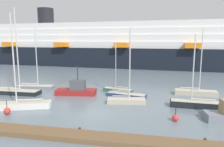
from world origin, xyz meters
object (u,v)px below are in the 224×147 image
object	(u,v)px
sailboat_1	(35,86)
channel_buoy_2	(7,111)
sailboat_4	(195,104)
channel_buoy_1	(175,118)
sailboat_7	(126,94)
fishing_boat_2	(77,89)
sailboat_5	(22,104)
sailboat_2	(118,89)
sailboat_3	(196,92)
sailboat_6	(126,100)
sailboat_0	(17,90)
cruise_ship	(98,47)

from	to	relation	value
sailboat_1	channel_buoy_2	distance (m)	12.47
sailboat_4	channel_buoy_1	size ratio (longest dim) A/B	5.36
sailboat_1	sailboat_7	distance (m)	16.13
channel_buoy_1	fishing_boat_2	bearing A→B (deg)	149.83
sailboat_5	channel_buoy_2	xyz separation A→B (m)	(-0.24, -2.29, -0.17)
sailboat_2	channel_buoy_2	distance (m)	16.26
sailboat_4	sailboat_7	size ratio (longest dim) A/B	0.93
sailboat_2	channel_buoy_1	world-z (taller)	sailboat_2
sailboat_3	channel_buoy_1	world-z (taller)	sailboat_3
sailboat_2	channel_buoy_1	xyz separation A→B (m)	(7.85, -10.78, -0.06)
sailboat_4	sailboat_5	bearing A→B (deg)	15.04
sailboat_3	sailboat_4	bearing A→B (deg)	-98.16
sailboat_1	sailboat_6	distance (m)	17.21
sailboat_3	sailboat_4	world-z (taller)	sailboat_3
sailboat_0	sailboat_6	xyz separation A→B (m)	(17.22, -1.40, -0.12)
sailboat_5	cruise_ship	bearing A→B (deg)	-106.30
sailboat_2	sailboat_5	xyz separation A→B (m)	(-10.31, -10.09, 0.13)
sailboat_1	sailboat_2	bearing A→B (deg)	-5.32
channel_buoy_1	sailboat_3	bearing A→B (deg)	70.10
sailboat_0	cruise_ship	bearing A→B (deg)	84.75
cruise_ship	sailboat_7	bearing A→B (deg)	-65.29
sailboat_0	channel_buoy_1	distance (m)	23.84
sailboat_0	fishing_boat_2	distance (m)	9.32
sailboat_1	cruise_ship	world-z (taller)	cruise_ship
sailboat_3	fishing_boat_2	bearing A→B (deg)	-167.15
sailboat_5	channel_buoy_1	xyz separation A→B (m)	(18.16, -0.69, -0.19)
sailboat_7	fishing_boat_2	size ratio (longest dim) A/B	1.53
channel_buoy_1	channel_buoy_2	world-z (taller)	channel_buoy_1
channel_buoy_2	sailboat_4	bearing A→B (deg)	17.17
sailboat_0	channel_buoy_1	size ratio (longest dim) A/B	7.72
sailboat_3	channel_buoy_1	distance (m)	11.91
channel_buoy_1	channel_buoy_2	distance (m)	18.47
sailboat_0	sailboat_6	size ratio (longest dim) A/B	1.31
sailboat_2	sailboat_7	xyz separation A→B (m)	(1.72, -2.63, 0.04)
sailboat_4	sailboat_5	distance (m)	21.45
sailboat_4	channel_buoy_1	distance (m)	5.74
sailboat_2	sailboat_6	xyz separation A→B (m)	(2.13, -5.70, 0.05)
sailboat_3	sailboat_6	xyz separation A→B (m)	(-9.78, -6.12, -0.06)
sailboat_5	cruise_ship	xyz separation A→B (m)	(-1.95, 44.61, 5.51)
sailboat_0	channel_buoy_2	distance (m)	9.27
sailboat_1	fishing_boat_2	bearing A→B (deg)	-22.63
sailboat_6	channel_buoy_1	bearing A→B (deg)	-48.91
sailboat_2	sailboat_4	xyz separation A→B (m)	(10.71, -5.80, 0.10)
sailboat_6	channel_buoy_2	size ratio (longest dim) A/B	6.02
sailboat_7	sailboat_6	bearing A→B (deg)	-70.58
sailboat_7	sailboat_4	bearing A→B (deg)	-7.65
sailboat_0	cruise_ship	xyz separation A→B (m)	(2.84, 38.82, 5.47)
cruise_ship	fishing_boat_2	bearing A→B (deg)	-76.23
sailboat_3	fishing_boat_2	distance (m)	18.10
sailboat_5	fishing_boat_2	world-z (taller)	sailboat_5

